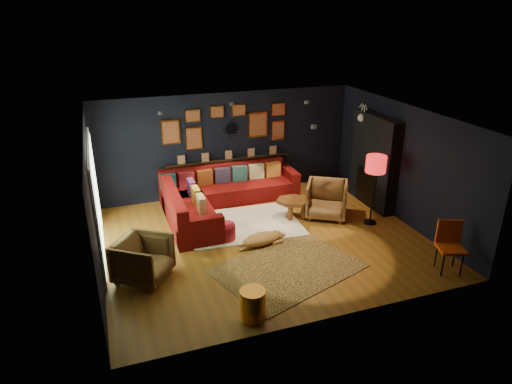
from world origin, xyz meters
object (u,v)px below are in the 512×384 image
object	(u,v)px
pouf	(224,232)
armchair_left	(143,257)
gold_stool	(253,305)
floor_lamp	(376,167)
armchair_right	(327,198)
sectional	(214,197)
dog	(261,237)
orange_chair	(450,242)
coffee_table	(294,203)

from	to	relation	value
pouf	armchair_left	world-z (taller)	armchair_left
gold_stool	floor_lamp	bearing A→B (deg)	32.72
armchair_left	armchair_right	distance (m)	4.46
sectional	floor_lamp	size ratio (longest dim) A/B	2.15
armchair_right	dog	xyz separation A→B (m)	(-1.88, -0.80, -0.27)
sectional	gold_stool	bearing A→B (deg)	-96.38
pouf	orange_chair	xyz separation A→B (m)	(3.59, -2.45, 0.38)
armchair_left	orange_chair	distance (m)	5.54
armchair_left	gold_stool	distance (m)	2.25
armchair_right	gold_stool	distance (m)	4.07
coffee_table	orange_chair	bearing A→B (deg)	-59.00
dog	pouf	bearing A→B (deg)	134.70
gold_stool	floor_lamp	size ratio (longest dim) A/B	0.32
coffee_table	gold_stool	size ratio (longest dim) A/B	1.99
gold_stool	orange_chair	world-z (taller)	orange_chair
pouf	gold_stool	size ratio (longest dim) A/B	0.94
armchair_left	armchair_right	world-z (taller)	armchair_right
dog	armchair_right	bearing A→B (deg)	13.90
orange_chair	gold_stool	bearing A→B (deg)	-157.33
gold_stool	dog	xyz separation A→B (m)	(0.93, 2.15, -0.06)
pouf	armchair_right	xyz separation A→B (m)	(2.53, 0.32, 0.27)
pouf	armchair_right	world-z (taller)	armchair_right
dog	gold_stool	bearing A→B (deg)	-122.48
armchair_right	floor_lamp	bearing A→B (deg)	-9.25
coffee_table	pouf	bearing A→B (deg)	-164.30
sectional	coffee_table	world-z (taller)	sectional
coffee_table	dog	xyz separation A→B (m)	(-1.15, -0.99, -0.17)
armchair_left	orange_chair	xyz separation A→B (m)	(5.33, -1.51, 0.12)
pouf	floor_lamp	size ratio (longest dim) A/B	0.30
pouf	armchair_right	size ratio (longest dim) A/B	0.52
orange_chair	floor_lamp	bearing A→B (deg)	117.51
floor_lamp	coffee_table	bearing A→B (deg)	150.82
armchair_left	dog	world-z (taller)	armchair_left
armchair_left	floor_lamp	bearing A→B (deg)	-47.75
armchair_right	coffee_table	bearing A→B (deg)	-163.91
coffee_table	dog	bearing A→B (deg)	-139.44
pouf	dog	bearing A→B (deg)	-36.11
orange_chair	sectional	bearing A→B (deg)	150.47
gold_stool	orange_chair	distance (m)	3.87
armchair_right	dog	world-z (taller)	armchair_right
dog	floor_lamp	bearing A→B (deg)	-5.96
sectional	floor_lamp	world-z (taller)	floor_lamp
armchair_left	dog	xyz separation A→B (m)	(2.40, 0.46, -0.25)
armchair_right	floor_lamp	distance (m)	1.34
coffee_table	armchair_right	world-z (taller)	armchair_right
sectional	armchair_left	distance (m)	3.14
floor_lamp	dog	world-z (taller)	floor_lamp
sectional	orange_chair	world-z (taller)	orange_chair
coffee_table	orange_chair	size ratio (longest dim) A/B	1.06
coffee_table	orange_chair	xyz separation A→B (m)	(1.78, -2.96, 0.20)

